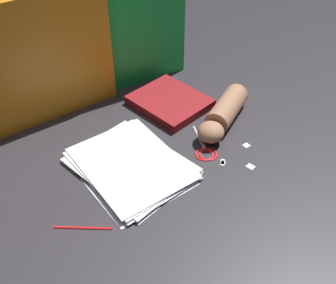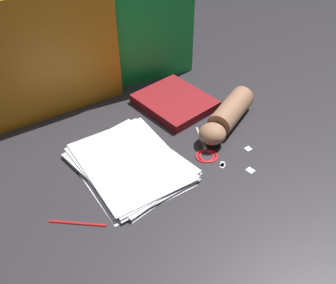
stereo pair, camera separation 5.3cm
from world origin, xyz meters
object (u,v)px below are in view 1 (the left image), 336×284
object	(u,v)px
book_closed	(170,102)
scissors	(205,149)
paper_stack	(130,166)
hand_forearm	(223,114)

from	to	relation	value
book_closed	scissors	xyz separation A→B (m)	(-0.07, -0.24, -0.01)
book_closed	scissors	bearing A→B (deg)	-106.35
book_closed	scissors	size ratio (longest dim) A/B	1.56
scissors	book_closed	bearing A→B (deg)	73.65
paper_stack	book_closed	xyz separation A→B (m)	(0.28, 0.16, 0.01)
paper_stack	book_closed	bearing A→B (deg)	29.00
hand_forearm	paper_stack	bearing A→B (deg)	175.24
book_closed	hand_forearm	size ratio (longest dim) A/B	0.89
scissors	paper_stack	bearing A→B (deg)	159.08
hand_forearm	scissors	bearing A→B (deg)	-158.07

